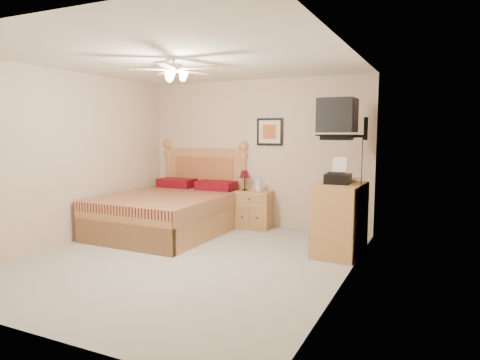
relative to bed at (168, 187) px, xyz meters
name	(u,v)px	position (x,y,z in m)	size (l,w,h in m)	color
floor	(186,259)	(1.03, -1.12, -0.74)	(4.50, 4.50, 0.00)	#A19D91
ceiling	(183,60)	(1.03, -1.12, 1.76)	(4.00, 4.50, 0.04)	white
wall_back	(255,153)	(1.03, 1.13, 0.51)	(4.00, 0.04, 2.50)	#CBB295
wall_front	(27,182)	(1.03, -3.37, 0.51)	(4.00, 0.04, 2.50)	#CBB295
wall_left	(68,158)	(-0.97, -1.12, 0.51)	(0.04, 4.50, 2.50)	#CBB295
wall_right	(346,169)	(3.03, -1.12, 0.51)	(0.04, 4.50, 2.50)	#CBB295
bed	(168,187)	(0.00, 0.00, 0.00)	(1.73, 2.27, 1.47)	#BD804D
nightstand	(254,210)	(1.11, 0.88, -0.42)	(0.58, 0.43, 0.63)	#A07234
table_lamp	(245,180)	(0.92, 0.92, 0.06)	(0.18, 0.18, 0.34)	#530D18
lotion_bottle	(259,184)	(1.21, 0.85, 0.03)	(0.10, 0.10, 0.27)	silver
framed_picture	(270,132)	(1.30, 1.11, 0.88)	(0.46, 0.04, 0.46)	black
dresser	(340,219)	(2.76, -0.06, -0.26)	(0.56, 0.81, 0.96)	#B57F37
fax_machine	(338,171)	(2.73, -0.09, 0.39)	(0.32, 0.34, 0.34)	black
magazine_lower	(340,180)	(2.70, 0.19, 0.23)	(0.19, 0.25, 0.02)	#B4A48C
magazine_upper	(341,179)	(2.72, 0.19, 0.25)	(0.21, 0.29, 0.02)	gray
wall_tv	(349,118)	(2.78, 0.22, 1.07)	(0.56, 0.46, 0.58)	black
ceiling_fan	(174,70)	(1.03, -1.32, 1.62)	(1.14, 1.14, 0.28)	silver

